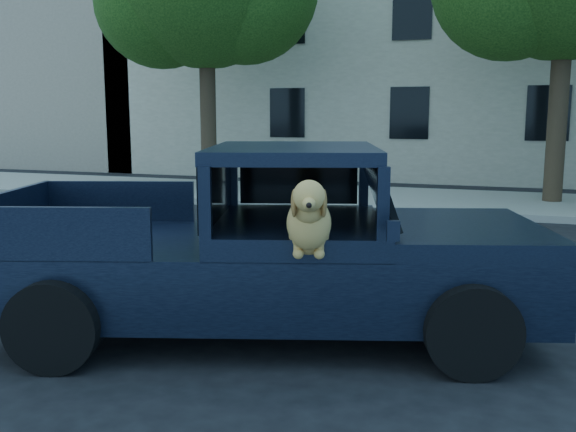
# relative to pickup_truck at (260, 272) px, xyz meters

# --- Properties ---
(ground) EXTENTS (120.00, 120.00, 0.00)m
(ground) POSITION_rel_pickup_truck_xyz_m (-1.58, 0.84, -0.65)
(ground) COLOR black
(ground) RESTS_ON ground
(far_sidewalk) EXTENTS (60.00, 4.00, 0.15)m
(far_sidewalk) POSITION_rel_pickup_truck_xyz_m (-1.58, 10.04, -0.58)
(far_sidewalk) COLOR gray
(far_sidewalk) RESTS_ON ground
(lane_stripes) EXTENTS (21.60, 0.14, 0.01)m
(lane_stripes) POSITION_rel_pickup_truck_xyz_m (0.42, 4.24, -0.65)
(lane_stripes) COLOR silver
(lane_stripes) RESTS_ON ground
(building_main) EXTENTS (26.00, 6.00, 9.00)m
(building_main) POSITION_rel_pickup_truck_xyz_m (1.42, 17.34, 3.85)
(building_main) COLOR beige
(building_main) RESTS_ON ground
(building_left) EXTENTS (12.00, 6.00, 8.00)m
(building_left) POSITION_rel_pickup_truck_xyz_m (-16.58, 17.34, 3.35)
(building_left) COLOR tan
(building_left) RESTS_ON ground
(pickup_truck) EXTENTS (5.78, 3.58, 1.93)m
(pickup_truck) POSITION_rel_pickup_truck_xyz_m (0.00, 0.00, 0.00)
(pickup_truck) COLOR black
(pickup_truck) RESTS_ON ground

